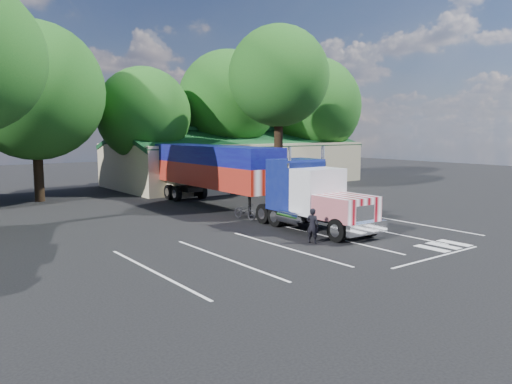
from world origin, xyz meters
TOP-DOWN VIEW (x-y plane):
  - ground at (0.00, 0.00)m, footprint 120.00×120.00m
  - event_hall at (13.74, 17.81)m, footprint 24.20×14.12m
  - tree_row_c at (-5.00, 16.20)m, footprint 10.00×10.00m
  - tree_row_d at (4.00, 17.50)m, footprint 8.00×8.00m
  - tree_row_e at (13.00, 18.00)m, footprint 9.60×9.60m
  - tree_row_f at (23.00, 16.80)m, footprint 10.40×10.40m
  - tree_near_right at (11.50, 8.50)m, footprint 8.00×8.00m
  - semi_truck at (4.02, 3.92)m, footprint 3.48×21.00m
  - woman at (1.60, -6.00)m, footprint 0.62×0.71m
  - bicycle at (2.76, 1.00)m, footprint 0.80×1.87m
  - silver_sedan at (12.00, 10.50)m, footprint 4.38×1.81m

SIDE VIEW (x-z plane):
  - ground at x=0.00m, z-range 0.00..0.00m
  - bicycle at x=2.76m, z-range 0.00..0.96m
  - silver_sedan at x=12.00m, z-range 0.00..1.41m
  - woman at x=1.60m, z-range 0.00..1.65m
  - event_hall at x=13.74m, z-range -0.56..4.99m
  - semi_truck at x=4.02m, z-range 0.29..4.67m
  - tree_row_d at x=4.00m, z-range 1.28..11.88m
  - tree_row_f at x=23.00m, z-range 1.29..14.29m
  - tree_row_c at x=-5.00m, z-range 1.51..14.56m
  - tree_row_e at x=13.00m, z-range 1.64..14.54m
  - tree_near_right at x=11.50m, z-range 2.71..16.21m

